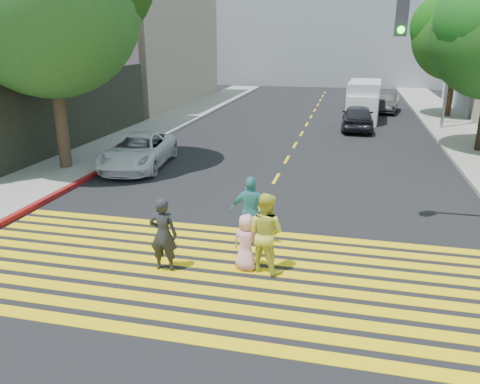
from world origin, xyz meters
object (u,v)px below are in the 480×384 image
(pedestrian_child, at_px, (246,242))
(pedestrian_extra, at_px, (251,211))
(dark_car_near, at_px, (358,117))
(dark_car_parked, at_px, (387,103))
(silver_car, at_px, (365,97))
(white_sedan, at_px, (138,151))
(pedestrian_woman, at_px, (265,233))
(tree_right_far, at_px, (460,31))
(white_van, at_px, (363,102))
(pedestrian_man, at_px, (163,235))

(pedestrian_child, bearing_deg, pedestrian_extra, -67.81)
(pedestrian_extra, relative_size, dark_car_near, 0.42)
(pedestrian_child, bearing_deg, dark_car_near, -83.04)
(dark_car_parked, bearing_deg, silver_car, 124.10)
(white_sedan, bearing_deg, dark_car_near, 43.46)
(pedestrian_woman, bearing_deg, dark_car_parked, -80.62)
(tree_right_far, height_order, pedestrian_extra, tree_right_far)
(tree_right_far, xyz_separation_m, white_van, (-5.59, -2.15, -4.36))
(tree_right_far, height_order, white_sedan, tree_right_far)
(pedestrian_man, bearing_deg, dark_car_parked, -107.42)
(pedestrian_woman, relative_size, dark_car_parked, 0.46)
(white_sedan, relative_size, silver_car, 0.99)
(silver_car, bearing_deg, white_sedan, 56.03)
(pedestrian_child, distance_m, dark_car_near, 18.43)
(dark_car_near, bearing_deg, pedestrian_extra, 80.53)
(pedestrian_child, bearing_deg, dark_car_parked, -85.25)
(dark_car_near, xyz_separation_m, dark_car_parked, (2.04, 7.43, -0.07))
(white_van, bearing_deg, white_sedan, -119.53)
(pedestrian_woman, relative_size, pedestrian_child, 1.39)
(tree_right_far, height_order, pedestrian_child, tree_right_far)
(pedestrian_woman, bearing_deg, tree_right_far, -89.98)
(pedestrian_woman, xyz_separation_m, silver_car, (2.70, 28.57, -0.22))
(pedestrian_man, height_order, white_van, white_van)
(pedestrian_extra, relative_size, white_van, 0.35)
(pedestrian_child, distance_m, pedestrian_extra, 1.42)
(pedestrian_man, distance_m, pedestrian_child, 1.89)
(dark_car_near, bearing_deg, tree_right_far, -136.19)
(pedestrian_man, bearing_deg, pedestrian_woman, -171.13)
(tree_right_far, relative_size, dark_car_parked, 1.98)
(dark_car_near, distance_m, silver_car, 10.39)
(pedestrian_child, bearing_deg, white_sedan, -36.23)
(pedestrian_extra, bearing_deg, silver_car, -102.68)
(tree_right_far, distance_m, pedestrian_man, 26.94)
(pedestrian_man, xyz_separation_m, white_van, (4.70, 22.32, 0.28))
(pedestrian_man, xyz_separation_m, dark_car_near, (4.35, 18.70, -0.13))
(tree_right_far, xyz_separation_m, silver_car, (-5.34, 4.61, -4.80))
(pedestrian_child, relative_size, white_sedan, 0.28)
(pedestrian_woman, xyz_separation_m, dark_car_near, (2.11, 18.20, -0.19))
(pedestrian_extra, height_order, dark_car_near, pedestrian_extra)
(pedestrian_man, bearing_deg, pedestrian_child, -169.79)
(silver_car, bearing_deg, pedestrian_woman, 74.88)
(pedestrian_woman, distance_m, pedestrian_extra, 1.47)
(tree_right_far, relative_size, silver_car, 1.66)
(white_sedan, bearing_deg, pedestrian_child, -57.61)
(pedestrian_woman, xyz_separation_m, white_sedan, (-6.70, 7.72, -0.26))
(white_van, bearing_deg, tree_right_far, 24.46)
(pedestrian_child, relative_size, dark_car_parked, 0.33)
(pedestrian_extra, bearing_deg, white_van, -104.25)
(pedestrian_woman, distance_m, white_van, 21.96)
(pedestrian_child, xyz_separation_m, white_van, (2.88, 21.87, 0.48))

